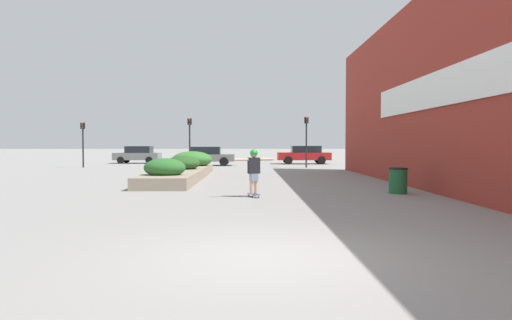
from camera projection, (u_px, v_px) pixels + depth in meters
ground_plane at (272, 256)px, 6.92m from camera, size 300.00×300.00×0.00m
building_wall_right at (454, 84)px, 14.73m from camera, size 0.67×30.30×7.29m
planter_box at (183, 169)px, 22.81m from camera, size 2.28×11.97×1.29m
skateboard at (254, 195)px, 14.60m from camera, size 0.44×0.68×0.10m
skateboarder at (254, 167)px, 14.57m from camera, size 1.27×0.60×1.43m
trash_bin at (398, 181)px, 15.65m from camera, size 0.64×0.64×0.88m
car_leftmost at (304, 154)px, 38.75m from camera, size 4.45×1.96×1.53m
car_center_left at (138, 154)px, 40.07m from camera, size 3.93×2.04×1.50m
car_center_right at (208, 156)px, 35.92m from camera, size 4.11×2.00×1.48m
car_rightmost at (386, 154)px, 39.20m from camera, size 3.94×1.91×1.54m
traffic_light_left at (190, 134)px, 31.96m from camera, size 0.28×0.30×3.50m
traffic_light_right at (306, 133)px, 32.76m from camera, size 0.28×0.30×3.63m
traffic_light_far_left at (83, 137)px, 32.72m from camera, size 0.28×0.30×3.24m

